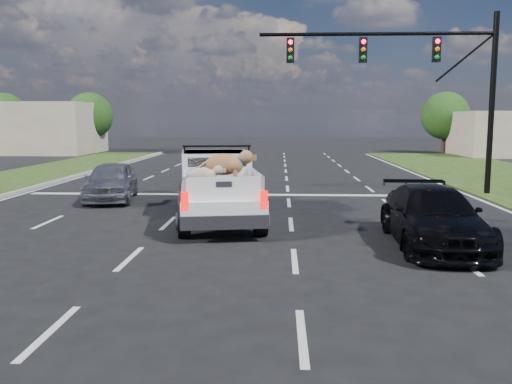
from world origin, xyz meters
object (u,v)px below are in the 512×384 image
(pickup_truck, at_px, (217,185))
(black_coupe, at_px, (433,217))
(traffic_signal, at_px, (430,73))
(silver_sedan, at_px, (111,181))

(pickup_truck, height_order, black_coupe, pickup_truck)
(traffic_signal, height_order, silver_sedan, traffic_signal)
(pickup_truck, relative_size, silver_sedan, 1.48)
(traffic_signal, relative_size, pickup_truck, 1.48)
(pickup_truck, relative_size, black_coupe, 1.30)
(black_coupe, bearing_deg, silver_sedan, 146.64)
(pickup_truck, xyz_separation_m, silver_sedan, (-4.35, 3.82, -0.32))
(traffic_signal, bearing_deg, black_coupe, -103.74)
(traffic_signal, distance_m, silver_sedan, 12.79)
(silver_sedan, bearing_deg, black_coupe, -44.68)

